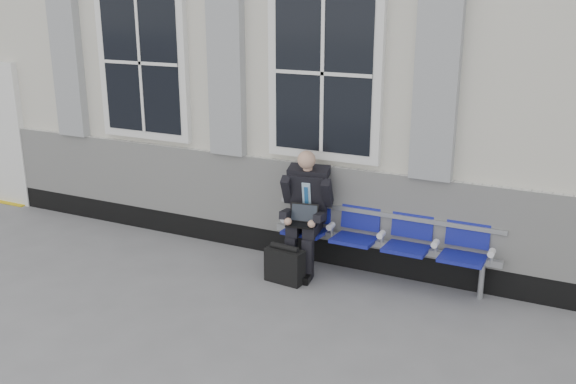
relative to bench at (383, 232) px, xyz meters
The scene contains 5 objects.
ground 1.84m from the bench, 130.92° to the right, with size 70.00×70.00×0.00m, color slate.
station_building 2.96m from the bench, 118.46° to the left, with size 14.40×4.40×4.49m.
bench is the anchor object (origin of this frame).
businessman 0.92m from the bench, behind, with size 0.60×0.81×1.42m.
briefcase 1.15m from the bench, 148.45° to the right, with size 0.45×0.23×0.45m.
Camera 1 is at (3.13, -5.12, 3.09)m, focal length 40.00 mm.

